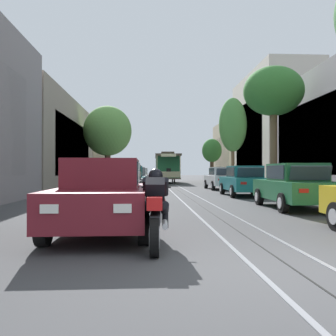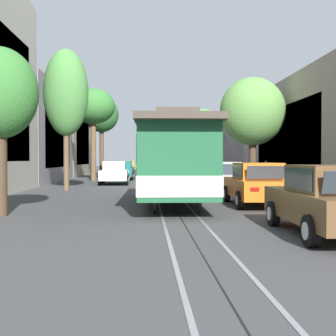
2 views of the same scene
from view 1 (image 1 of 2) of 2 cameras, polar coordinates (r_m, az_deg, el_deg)
ground_plane at (r=24.75m, az=1.49°, el=-3.51°), size 160.00×160.00×0.00m
trolley_track_rails at (r=27.82m, az=0.99°, el=-3.16°), size 1.14×58.78×0.01m
building_facade_left at (r=29.52m, az=-19.20°, el=3.89°), size 5.42×50.48×7.45m
building_facade_right at (r=31.53m, az=19.77°, el=5.01°), size 5.48×50.48×10.74m
parked_car_maroon_near_left at (r=7.79m, az=-10.32°, el=-4.35°), size 2.02×4.37×1.58m
parked_car_black_second_left at (r=14.61m, az=-7.48°, el=-2.52°), size 2.08×4.40×1.58m
parked_car_teal_mid_left at (r=20.02m, az=-6.28°, el=-1.95°), size 2.03×4.37×1.58m
parked_car_grey_fourth_left at (r=26.50m, az=-5.38°, el=-1.58°), size 2.05×4.38×1.58m
parked_car_silver_fifth_left at (r=32.94m, az=-4.67°, el=-1.35°), size 2.07×4.39×1.58m
parked_car_orange_sixth_left at (r=38.77m, az=-4.72°, el=-1.21°), size 2.07×4.39×1.58m
parked_car_brown_far_left at (r=45.05m, az=-4.50°, el=-1.10°), size 2.07×4.39×1.58m
parked_car_green_second_right at (r=13.20m, az=19.76°, el=-2.72°), size 2.09×4.40×1.58m
parked_car_teal_mid_right at (r=19.03m, az=12.12°, el=-2.02°), size 2.04×4.38×1.58m
parked_car_white_fourth_right at (r=25.40m, az=8.63°, el=-1.62°), size 2.05×4.38×1.58m
street_tree_kerb_left_second at (r=29.43m, az=-9.71°, el=5.85°), size 3.91×3.54×6.61m
street_tree_kerb_right_second at (r=21.75m, az=16.62°, el=11.54°), size 3.47×3.11×7.35m
street_tree_kerb_right_mid at (r=31.83m, az=10.38°, el=6.78°), size 2.43×2.18×7.74m
street_tree_kerb_right_fourth at (r=41.99m, az=7.07°, el=2.70°), size 2.32×2.09×5.09m
cable_car_trolley at (r=38.82m, az=-0.16°, el=0.06°), size 2.72×9.16×3.28m
motorcycle_with_rider at (r=6.21m, az=-2.01°, el=-6.77°), size 0.56×1.99×1.37m
pedestrian_on_left_pavement at (r=27.69m, az=-12.90°, el=-1.28°), size 0.55×0.32×1.62m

